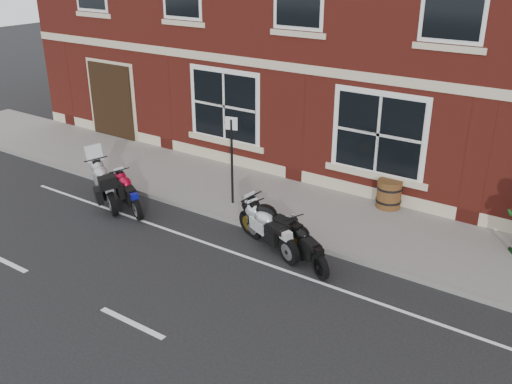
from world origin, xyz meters
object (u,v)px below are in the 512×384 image
moto_sport_red (130,192)px  moto_sport_black (274,223)px  parking_sign (232,154)px  moto_touring_silver (106,182)px  moto_sport_silver (271,229)px  barrel_planter (389,194)px  moto_naked_black (307,243)px

moto_sport_red → moto_sport_black: size_ratio=0.79×
moto_sport_red → parking_sign: size_ratio=0.75×
moto_touring_silver → moto_sport_silver: size_ratio=1.02×
moto_sport_black → barrel_planter: size_ratio=3.00×
moto_touring_silver → parking_sign: parking_sign is taller
moto_sport_silver → moto_sport_red: bearing=116.5°
moto_touring_silver → parking_sign: (2.97, 1.71, 0.89)m
barrel_planter → moto_sport_red: bearing=-146.6°
parking_sign → moto_sport_red: bearing=-156.6°
moto_touring_silver → moto_sport_silver: 5.10m
moto_sport_silver → moto_naked_black: bearing=-71.2°
moto_sport_black → barrel_planter: moto_sport_black is taller
moto_naked_black → moto_sport_red: bearing=124.9°
moto_sport_black → parking_sign: (-2.07, 1.19, 0.91)m
moto_touring_silver → moto_sport_red: moto_touring_silver is taller
moto_touring_silver → moto_sport_silver: moto_touring_silver is taller
moto_sport_red → moto_touring_silver: bearing=122.2°
moto_touring_silver → moto_naked_black: bearing=-56.7°
moto_sport_black → parking_sign: 2.56m
moto_sport_black → moto_naked_black: moto_sport_black is taller
moto_sport_black → barrel_planter: (1.46, 3.29, -0.09)m
moto_touring_silver → moto_sport_black: moto_touring_silver is taller
moto_sport_silver → barrel_planter: bearing=0.7°
moto_sport_black → moto_sport_silver: moto_sport_black is taller
moto_sport_silver → parking_sign: size_ratio=0.82×
moto_sport_black → moto_naked_black: bearing=-92.2°
moto_naked_black → barrel_planter: (0.44, 3.55, 0.01)m
moto_sport_silver → parking_sign: parking_sign is taller
moto_sport_red → barrel_planter: 6.81m
parking_sign → moto_touring_silver: bearing=-164.2°
moto_sport_red → moto_sport_silver: (4.26, 0.27, 0.03)m
moto_sport_black → parking_sign: parking_sign is taller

